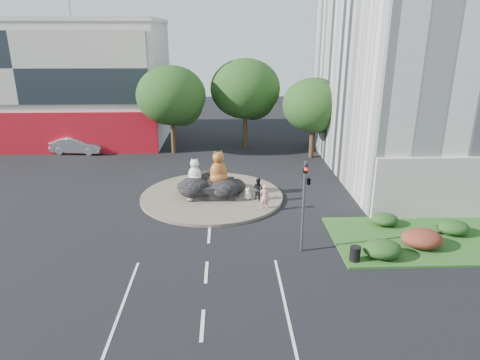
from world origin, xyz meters
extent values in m
plane|color=black|center=(0.00, 0.00, 0.00)|extent=(120.00, 120.00, 0.00)
cylinder|color=brown|center=(0.00, 10.00, 0.10)|extent=(10.00, 10.00, 0.20)
cube|color=beige|center=(-18.00, 28.00, 6.00)|extent=(25.00, 12.00, 12.00)
cube|color=#A00E19|center=(-18.00, 21.95, 2.00)|extent=(25.00, 0.30, 4.00)
cube|color=#B2AD9E|center=(-18.00, 21.90, 8.00)|extent=(24.00, 0.15, 6.50)
cube|color=beige|center=(-18.00, 28.00, 12.20)|extent=(25.20, 12.20, 0.40)
cube|color=#23501A|center=(12.00, 3.00, 0.06)|extent=(10.00, 6.00, 0.12)
cylinder|color=#382314|center=(-4.00, 22.00, 1.87)|extent=(0.44, 0.44, 3.74)
ellipsoid|color=#123815|center=(-4.00, 22.00, 5.53)|extent=(6.46, 6.46, 5.49)
sphere|color=#123815|center=(-3.20, 22.50, 4.68)|extent=(4.25, 4.25, 4.25)
sphere|color=#123815|center=(-4.70, 21.70, 4.93)|extent=(3.74, 3.74, 3.74)
cylinder|color=#382314|center=(3.00, 24.00, 1.98)|extent=(0.44, 0.44, 3.96)
ellipsoid|color=#123815|center=(3.00, 24.00, 5.85)|extent=(6.84, 6.84, 5.81)
sphere|color=#123815|center=(3.80, 24.50, 4.95)|extent=(4.50, 4.50, 4.50)
sphere|color=#123815|center=(2.30, 23.70, 5.22)|extent=(3.96, 3.96, 3.96)
cylinder|color=#382314|center=(9.00, 20.00, 1.65)|extent=(0.44, 0.44, 3.30)
ellipsoid|color=#123815|center=(9.00, 20.00, 4.88)|extent=(5.70, 5.70, 4.84)
sphere|color=#123815|center=(9.80, 20.50, 4.12)|extent=(3.75, 3.75, 3.75)
sphere|color=#123815|center=(8.30, 19.70, 4.35)|extent=(3.30, 3.30, 3.30)
ellipsoid|color=#123815|center=(9.00, 1.00, 0.57)|extent=(2.00, 1.60, 0.90)
ellipsoid|color=#541617|center=(11.50, 2.00, 0.61)|extent=(2.20, 1.76, 0.99)
ellipsoid|color=#123815|center=(14.00, 3.50, 0.53)|extent=(1.80, 1.44, 0.81)
ellipsoid|color=#123815|center=(10.50, 4.80, 0.48)|extent=(1.60, 1.28, 0.72)
cylinder|color=#595B60|center=(5.00, 2.00, 2.50)|extent=(0.14, 0.14, 5.00)
imported|color=black|center=(5.00, 2.00, 4.20)|extent=(0.21, 0.26, 1.30)
imported|color=black|center=(5.20, 2.00, 4.00)|extent=(0.26, 1.24, 0.50)
sphere|color=red|center=(5.00, 1.82, 4.65)|extent=(0.18, 0.18, 0.18)
cylinder|color=#595B60|center=(13.00, 8.00, 4.00)|extent=(0.18, 0.18, 8.00)
cylinder|color=#595B60|center=(12.00, 8.00, 8.00)|extent=(2.00, 0.12, 0.12)
cube|color=silver|center=(11.00, 8.00, 7.90)|extent=(0.50, 0.22, 0.12)
imported|color=pink|center=(3.51, 7.47, 1.01)|extent=(0.62, 0.43, 1.62)
imported|color=black|center=(3.19, 9.03, 0.97)|extent=(0.95, 0.94, 1.55)
imported|color=#A2A4AA|center=(-13.26, 22.15, 0.81)|extent=(5.09, 2.27, 1.62)
cylinder|color=black|center=(7.50, 0.68, 0.51)|extent=(0.68, 0.68, 0.77)
camera|label=1|loc=(1.01, -18.29, 11.12)|focal=32.00mm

